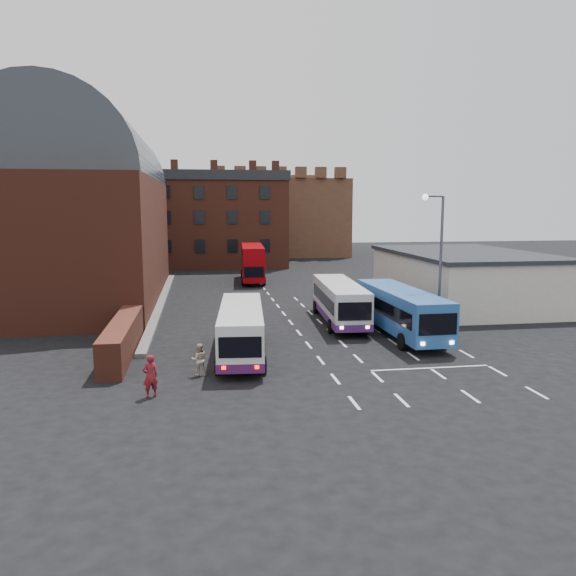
{
  "coord_description": "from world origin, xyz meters",
  "views": [
    {
      "loc": [
        -6.01,
        -28.2,
        7.87
      ],
      "look_at": [
        0.0,
        10.0,
        2.2
      ],
      "focal_mm": 35.0,
      "sensor_mm": 36.0,
      "label": 1
    }
  ],
  "objects": [
    {
      "name": "railway_station",
      "position": [
        -15.5,
        21.0,
        7.64
      ],
      "size": [
        12.0,
        28.0,
        16.0
      ],
      "color": "#602B1E",
      "rests_on": "ground"
    },
    {
      "name": "cream_building",
      "position": [
        15.0,
        14.0,
        2.16
      ],
      "size": [
        10.4,
        16.4,
        4.25
      ],
      "color": "beige",
      "rests_on": "ground"
    },
    {
      "name": "ground",
      "position": [
        0.0,
        0.0,
        0.0
      ],
      "size": [
        180.0,
        180.0,
        0.0
      ],
      "primitive_type": "plane",
      "color": "black"
    },
    {
      "name": "bus_white_outbound",
      "position": [
        -3.95,
        0.84,
        1.54
      ],
      "size": [
        3.02,
        9.72,
        2.61
      ],
      "rotation": [
        0.0,
        0.0,
        -0.08
      ],
      "color": "silver",
      "rests_on": "ground"
    },
    {
      "name": "bus_red_double",
      "position": [
        -0.61,
        30.03,
        2.02
      ],
      "size": [
        2.85,
        9.6,
        3.79
      ],
      "rotation": [
        0.0,
        0.0,
        3.08
      ],
      "color": "#990007",
      "rests_on": "ground"
    },
    {
      "name": "castle_keep",
      "position": [
        6.0,
        66.0,
        6.0
      ],
      "size": [
        22.0,
        22.0,
        12.0
      ],
      "primitive_type": "cube",
      "color": "brown",
      "rests_on": "ground"
    },
    {
      "name": "brick_terrace",
      "position": [
        -6.0,
        46.0,
        5.5
      ],
      "size": [
        22.0,
        10.0,
        11.0
      ],
      "primitive_type": "cube",
      "color": "brown",
      "rests_on": "ground"
    },
    {
      "name": "street_lamp",
      "position": [
        8.32,
        4.13,
        5.18
      ],
      "size": [
        1.65,
        0.82,
        8.58
      ],
      "rotation": [
        0.0,
        0.0,
        0.38
      ],
      "color": "#4A4C54",
      "rests_on": "ground"
    },
    {
      "name": "pedestrian_beige",
      "position": [
        -6.16,
        -2.42,
        0.76
      ],
      "size": [
        0.76,
        0.61,
        1.52
      ],
      "primitive_type": "imported",
      "rotation": [
        0.0,
        0.0,
        3.18
      ],
      "color": "#C5B299",
      "rests_on": "ground"
    },
    {
      "name": "bus_blue",
      "position": [
        6.0,
        3.88,
        1.68
      ],
      "size": [
        2.75,
        10.44,
        2.84
      ],
      "rotation": [
        0.0,
        0.0,
        3.16
      ],
      "color": "#27579F",
      "rests_on": "ground"
    },
    {
      "name": "forecourt_wall",
      "position": [
        -10.2,
        2.0,
        0.9
      ],
      "size": [
        1.2,
        10.0,
        1.8
      ],
      "primitive_type": "cube",
      "color": "#602B1E",
      "rests_on": "ground"
    },
    {
      "name": "pedestrian_red",
      "position": [
        -8.16,
        -5.18,
        0.9
      ],
      "size": [
        0.78,
        0.67,
        1.81
      ],
      "primitive_type": "imported",
      "rotation": [
        0.0,
        0.0,
        3.58
      ],
      "color": "maroon",
      "rests_on": "ground"
    },
    {
      "name": "bus_white_inbound",
      "position": [
        3.25,
        8.19,
        1.61
      ],
      "size": [
        3.04,
        10.14,
        2.73
      ],
      "rotation": [
        0.0,
        0.0,
        3.07
      ],
      "color": "silver",
      "rests_on": "ground"
    }
  ]
}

